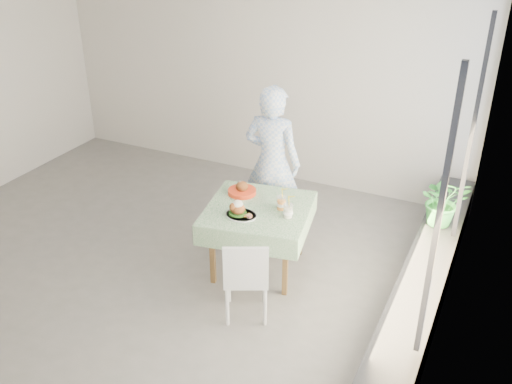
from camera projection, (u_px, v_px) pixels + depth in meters
The scene contains 14 objects.
floor at pixel (161, 256), 6.39m from camera, with size 6.00×6.00×0.00m, color #5F5D5A.
wall_back at pixel (257, 77), 7.75m from camera, with size 6.00×0.02×2.80m, color beige.
wall_right at pixel (459, 201), 4.59m from camera, with size 0.02×5.00×2.80m, color beige.
window_pane at pixel (460, 172), 4.49m from camera, with size 0.01×4.80×2.18m, color #D1E0F9.
window_ledge at pixel (416, 307), 5.20m from camera, with size 0.40×4.80×0.50m, color black.
cafe_table at pixel (258, 231), 5.98m from camera, with size 1.21×1.21×0.74m.
chair_far at pixel (270, 215), 6.71m from camera, with size 0.46×0.46×0.81m.
chair_near at pixel (246, 291), 5.38m from camera, with size 0.54×0.54×0.86m.
diner at pixel (272, 163), 6.45m from camera, with size 0.66×0.43×1.81m, color #90B3E7.
main_dish at pixel (239, 211), 5.68m from camera, with size 0.33×0.33×0.17m.
juice_cup_orange at pixel (281, 203), 5.79m from camera, with size 0.10×0.10×0.29m.
juice_cup_lemonade at pixel (288, 211), 5.64m from camera, with size 0.10×0.10×0.29m.
second_dish at pixel (242, 190), 6.11m from camera, with size 0.30×0.30×0.14m.
potted_plant at pixel (444, 201), 5.92m from camera, with size 0.49×0.42×0.54m, color #267335.
Camera 1 is at (3.27, -4.36, 3.57)m, focal length 40.00 mm.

